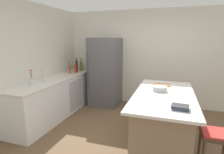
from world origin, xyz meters
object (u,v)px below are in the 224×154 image
Objects in this scene: olive_oil_bottle at (81,66)px; wine_bottle at (77,66)px; hot_sauce_bottle at (76,69)px; sink_faucet at (43,74)px; vinegar_bottle at (70,68)px; bar_stool at (215,141)px; flower_vase at (32,81)px; kitchen_island at (163,119)px; refrigerator at (105,72)px; cookbook_stack at (180,107)px; soda_bottle at (81,66)px; syrup_bottle at (77,68)px; mixing_bowl at (160,89)px; cutting_board at (162,85)px; whiskey_bottle at (76,68)px.

wine_bottle is (-0.09, -0.10, 0.01)m from olive_oil_bottle.
sink_faucet is at bearing -97.07° from hot_sauce_bottle.
bar_stool is at bearing -29.54° from vinegar_bottle.
kitchen_island is at bearing 4.59° from flower_vase.
sink_faucet reaches higher than kitchen_island.
bar_stool is (0.68, -0.59, 0.06)m from kitchen_island.
refrigerator is 8.05× the size of cookbook_stack.
flower_vase is at bearing -87.75° from sink_faucet.
wine_bottle reaches higher than soda_bottle.
kitchen_island is 2.86m from vinegar_bottle.
kitchen_island is at bearing -25.95° from vinegar_bottle.
bar_stool is 3.35m from sink_faucet.
syrup_bottle is at bearing 110.79° from hot_sauce_bottle.
kitchen_island is 3.12m from soda_bottle.
sink_faucet is (-2.54, 0.16, 0.60)m from kitchen_island.
mixing_bowl is (2.44, -1.47, -0.10)m from wine_bottle.
olive_oil_bottle is (0.09, 1.91, 0.04)m from flower_vase.
vinegar_bottle is 2.54m from cutting_board.
kitchen_island is 2.87m from whiskey_bottle.
cutting_board is (-0.29, 1.22, -0.02)m from cookbook_stack.
vinegar_bottle is (-0.88, -0.39, 0.12)m from refrigerator.
soda_bottle is 2.71m from cutting_board.
vinegar_bottle is 1.43× the size of cookbook_stack.
vinegar_bottle is (-0.08, -0.19, 0.03)m from whiskey_bottle.
wine_bottle reaches higher than cookbook_stack.
cookbook_stack is at bearing -42.06° from soda_bottle.
vinegar_bottle reaches higher than cookbook_stack.
sink_faucet is 1.55m from olive_oil_bottle.
sink_faucet is 0.91× the size of vinegar_bottle.
syrup_bottle reaches higher than whiskey_bottle.
refrigerator reaches higher than soda_bottle.
olive_oil_bottle is 0.20m from syrup_bottle.
whiskey_bottle is (-3.12, 2.00, 0.48)m from bar_stool.
whiskey_bottle is 0.83× the size of cutting_board.
olive_oil_bottle reaches higher than soda_bottle.
vinegar_bottle is (0.00, 1.43, 0.03)m from flower_vase.
cookbook_stack is at bearing -41.56° from olive_oil_bottle.
cutting_board is at bearing 103.52° from cookbook_stack.
sink_faucet is 0.83× the size of olive_oil_bottle.
whiskey_bottle is 2.67m from mixing_bowl.
cookbook_stack is (2.71, -2.44, -0.08)m from soda_bottle.
cookbook_stack is (2.74, -1.87, -0.09)m from vinegar_bottle.
refrigerator is 0.82m from hot_sauce_bottle.
hot_sauce_bottle is (-3.07, 1.90, 0.47)m from bar_stool.
syrup_bottle is 1.16× the size of cookbook_stack.
hot_sauce_bottle is (0.08, -0.20, -0.02)m from syrup_bottle.
flower_vase is at bearing -91.76° from syrup_bottle.
olive_oil_bottle is 1.10× the size of vinegar_bottle.
syrup_bottle is (-2.47, 1.51, 0.55)m from kitchen_island.
hot_sauce_bottle is (-2.39, 1.31, 0.53)m from kitchen_island.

